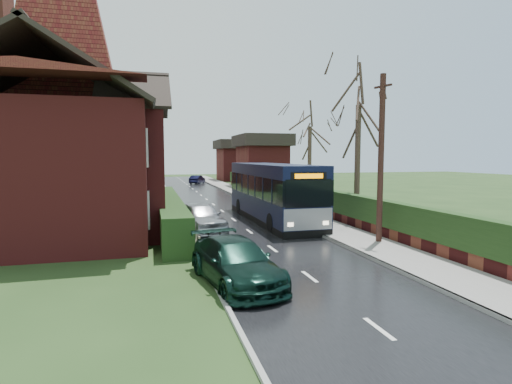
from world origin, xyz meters
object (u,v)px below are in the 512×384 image
object	(u,v)px
bus	(272,193)
bus_stop_sign	(315,189)
car_green	(236,262)
telegraph_pole	(381,159)
brick_house	(72,146)
car_silver	(200,217)

from	to	relation	value
bus	bus_stop_sign	distance (m)	2.88
car_green	telegraph_pole	xyz separation A→B (m)	(7.21, 3.72, 3.05)
bus	bus_stop_sign	bearing A→B (deg)	-51.56
brick_house	car_green	bearing A→B (deg)	-59.59
brick_house	bus_stop_sign	bearing A→B (deg)	-8.08
brick_house	car_green	world-z (taller)	brick_house
brick_house	car_silver	distance (m)	7.57
bus	car_silver	xyz separation A→B (m)	(-4.61, -2.50, -0.93)
bus_stop_sign	telegraph_pole	bearing A→B (deg)	-103.28
bus	bus_stop_sign	size ratio (longest dim) A/B	3.64
car_silver	car_green	xyz separation A→B (m)	(0.00, -8.69, -0.09)
brick_house	car_green	distance (m)	13.03
car_silver	telegraph_pole	size ratio (longest dim) A/B	0.61
car_green	bus_stop_sign	distance (m)	11.11
bus	telegraph_pole	xyz separation A→B (m)	(2.60, -7.47, 2.03)
car_silver	bus_stop_sign	xyz separation A→B (m)	(6.41, 0.28, 1.27)
brick_house	car_silver	xyz separation A→B (m)	(6.32, -2.09, -3.61)
bus	car_green	size ratio (longest dim) A/B	2.44
car_green	bus_stop_sign	world-z (taller)	bus_stop_sign
bus	telegraph_pole	world-z (taller)	telegraph_pole
car_silver	telegraph_pole	world-z (taller)	telegraph_pole
bus	bus_stop_sign	world-z (taller)	bus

